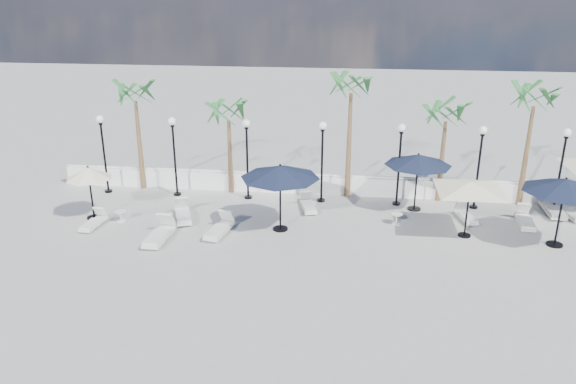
# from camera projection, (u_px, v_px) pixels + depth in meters

# --- Properties ---
(ground) EXTENTS (100.00, 100.00, 0.00)m
(ground) POSITION_uv_depth(u_px,v_px,m) (310.00, 266.00, 20.47)
(ground) COLOR #989893
(ground) RESTS_ON ground
(balustrade) EXTENTS (26.00, 0.30, 1.01)m
(balustrade) POSITION_uv_depth(u_px,v_px,m) (323.00, 185.00, 27.27)
(balustrade) COLOR white
(balustrade) RESTS_ON ground
(lamppost_0) EXTENTS (0.36, 0.36, 3.84)m
(lamppost_0) POSITION_uv_depth(u_px,v_px,m) (103.00, 143.00, 26.79)
(lamppost_0) COLOR black
(lamppost_0) RESTS_ON ground
(lamppost_1) EXTENTS (0.36, 0.36, 3.84)m
(lamppost_1) POSITION_uv_depth(u_px,v_px,m) (174.00, 146.00, 26.40)
(lamppost_1) COLOR black
(lamppost_1) RESTS_ON ground
(lamppost_2) EXTENTS (0.36, 0.36, 3.84)m
(lamppost_2) POSITION_uv_depth(u_px,v_px,m) (247.00, 148.00, 26.02)
(lamppost_2) COLOR black
(lamppost_2) RESTS_ON ground
(lamppost_3) EXTENTS (0.36, 0.36, 3.84)m
(lamppost_3) POSITION_uv_depth(u_px,v_px,m) (322.00, 151.00, 25.63)
(lamppost_3) COLOR black
(lamppost_3) RESTS_ON ground
(lamppost_4) EXTENTS (0.36, 0.36, 3.84)m
(lamppost_4) POSITION_uv_depth(u_px,v_px,m) (400.00, 153.00, 25.24)
(lamppost_4) COLOR black
(lamppost_4) RESTS_ON ground
(lamppost_5) EXTENTS (0.36, 0.36, 3.84)m
(lamppost_5) POSITION_uv_depth(u_px,v_px,m) (480.00, 156.00, 24.86)
(lamppost_5) COLOR black
(lamppost_5) RESTS_ON ground
(lamppost_6) EXTENTS (0.36, 0.36, 3.84)m
(lamppost_6) POSITION_uv_depth(u_px,v_px,m) (562.00, 159.00, 24.47)
(lamppost_6) COLOR black
(lamppost_6) RESTS_ON ground
(palm_0) EXTENTS (2.60, 2.60, 5.50)m
(palm_0) POSITION_uv_depth(u_px,v_px,m) (135.00, 98.00, 26.65)
(palm_0) COLOR brown
(palm_0) RESTS_ON ground
(palm_1) EXTENTS (2.60, 2.60, 4.70)m
(palm_1) POSITION_uv_depth(u_px,v_px,m) (229.00, 117.00, 26.43)
(palm_1) COLOR brown
(palm_1) RESTS_ON ground
(palm_2) EXTENTS (2.60, 2.60, 6.10)m
(palm_2) POSITION_uv_depth(u_px,v_px,m) (351.00, 91.00, 25.32)
(palm_2) COLOR brown
(palm_2) RESTS_ON ground
(palm_3) EXTENTS (2.60, 2.60, 4.90)m
(palm_3) POSITION_uv_depth(u_px,v_px,m) (446.00, 119.00, 25.25)
(palm_3) COLOR brown
(palm_3) RESTS_ON ground
(palm_4) EXTENTS (2.60, 2.60, 5.70)m
(palm_4) POSITION_uv_depth(u_px,v_px,m) (534.00, 103.00, 24.57)
(palm_4) COLOR brown
(palm_4) RESTS_ON ground
(lounger_0) EXTENTS (0.65, 1.66, 0.61)m
(lounger_0) POSITION_uv_depth(u_px,v_px,m) (94.00, 222.00, 23.68)
(lounger_0) COLOR silver
(lounger_0) RESTS_ON ground
(lounger_1) EXTENTS (1.24, 2.03, 0.72)m
(lounger_1) POSITION_uv_depth(u_px,v_px,m) (183.00, 214.00, 24.40)
(lounger_1) COLOR silver
(lounger_1) RESTS_ON ground
(lounger_2) EXTENTS (0.78, 2.15, 0.79)m
(lounger_2) POSITION_uv_depth(u_px,v_px,m) (159.00, 234.00, 22.41)
(lounger_2) COLOR silver
(lounger_2) RESTS_ON ground
(lounger_3) EXTENTS (0.94, 1.76, 0.63)m
(lounger_3) POSITION_uv_depth(u_px,v_px,m) (308.00, 205.00, 25.45)
(lounger_3) COLOR silver
(lounger_3) RESTS_ON ground
(lounger_4) EXTENTS (0.97, 2.02, 0.73)m
(lounger_4) POSITION_uv_depth(u_px,v_px,m) (219.00, 229.00, 22.97)
(lounger_4) COLOR silver
(lounger_4) RESTS_ON ground
(lounger_5) EXTENTS (0.87, 1.70, 0.61)m
(lounger_5) POSITION_uv_depth(u_px,v_px,m) (466.00, 216.00, 24.35)
(lounger_5) COLOR silver
(lounger_5) RESTS_ON ground
(lounger_6) EXTENTS (1.01, 1.88, 0.67)m
(lounger_6) POSITION_uv_depth(u_px,v_px,m) (569.00, 211.00, 24.73)
(lounger_6) COLOR silver
(lounger_6) RESTS_ON ground
(lounger_7) EXTENTS (0.72, 2.09, 0.78)m
(lounger_7) POSITION_uv_depth(u_px,v_px,m) (553.00, 208.00, 25.01)
(lounger_7) COLOR silver
(lounger_7) RESTS_ON ground
(lounger_8) EXTENTS (0.78, 1.91, 0.70)m
(lounger_8) POSITION_uv_depth(u_px,v_px,m) (525.00, 220.00, 23.81)
(lounger_8) COLOR silver
(lounger_8) RESTS_ON ground
(side_table_0) EXTENTS (0.50, 0.50, 0.48)m
(side_table_0) POSITION_uv_depth(u_px,v_px,m) (121.00, 215.00, 24.16)
(side_table_0) COLOR silver
(side_table_0) RESTS_ON ground
(side_table_1) EXTENTS (0.59, 0.59, 0.57)m
(side_table_1) POSITION_uv_depth(u_px,v_px,m) (311.00, 196.00, 26.16)
(side_table_1) COLOR silver
(side_table_1) RESTS_ON ground
(side_table_2) EXTENTS (0.49, 0.49, 0.47)m
(side_table_2) POSITION_uv_depth(u_px,v_px,m) (396.00, 218.00, 23.92)
(side_table_2) COLOR silver
(side_table_2) RESTS_ON ground
(parasol_navy_left) EXTENTS (3.26, 3.26, 2.88)m
(parasol_navy_left) POSITION_uv_depth(u_px,v_px,m) (280.00, 172.00, 22.59)
(parasol_navy_left) COLOR black
(parasol_navy_left) RESTS_ON ground
(parasol_navy_mid) EXTENTS (2.99, 2.99, 2.68)m
(parasol_navy_mid) POSITION_uv_depth(u_px,v_px,m) (418.00, 160.00, 24.72)
(parasol_navy_mid) COLOR black
(parasol_navy_mid) RESTS_ON ground
(parasol_navy_right) EXTENTS (3.16, 3.16, 2.83)m
(parasol_navy_right) POSITION_uv_depth(u_px,v_px,m) (565.00, 186.00, 21.21)
(parasol_navy_right) COLOR black
(parasol_navy_right) RESTS_ON ground
(parasol_cream_sq_a) EXTENTS (5.14, 5.14, 2.52)m
(parasol_cream_sq_a) POSITION_uv_depth(u_px,v_px,m) (471.00, 182.00, 22.07)
(parasol_cream_sq_a) COLOR black
(parasol_cream_sq_a) RESTS_ON ground
(parasol_cream_small) EXTENTS (1.96, 1.96, 2.41)m
(parasol_cream_small) POSITION_uv_depth(u_px,v_px,m) (89.00, 174.00, 23.88)
(parasol_cream_small) COLOR black
(parasol_cream_small) RESTS_ON ground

